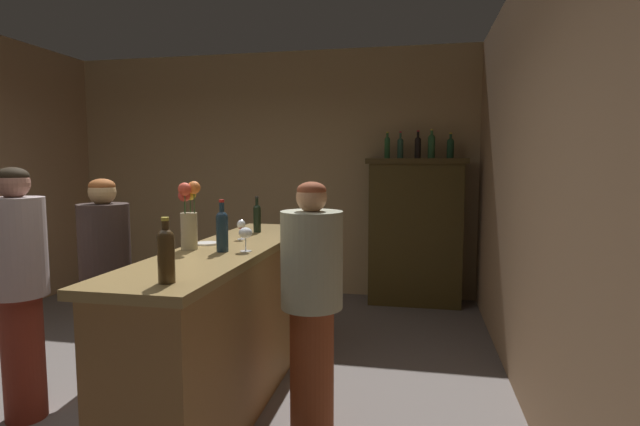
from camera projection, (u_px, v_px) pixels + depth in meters
name	position (u px, v px, depth m)	size (l,w,h in m)	color
floor	(115.00, 420.00, 3.04)	(8.44, 8.44, 0.00)	#69615D
wall_back	(270.00, 174.00, 6.12)	(5.18, 0.12, 2.97)	tan
wall_right	(574.00, 187.00, 2.38)	(0.12, 6.61, 2.97)	tan
bar_counter	(230.00, 323.00, 3.24)	(0.58, 2.42, 1.06)	olive
display_cabinet	(415.00, 229.00, 5.52)	(1.11, 0.45, 1.66)	#3E3113
wine_bottle_rose	(257.00, 217.00, 3.84)	(0.06, 0.06, 0.29)	black
wine_bottle_malbec	(222.00, 229.00, 2.98)	(0.07, 0.07, 0.32)	#1B2E3C
wine_bottle_syrah	(166.00, 253.00, 2.18)	(0.08, 0.08, 0.30)	#44311A
wine_glass_front	(246.00, 234.00, 2.98)	(0.08, 0.08, 0.15)	white
wine_glass_mid	(241.00, 226.00, 3.47)	(0.06, 0.06, 0.14)	white
flower_arrangement	(189.00, 214.00, 3.04)	(0.14, 0.15, 0.43)	tan
cheese_plate	(207.00, 243.00, 3.26)	(0.15, 0.15, 0.01)	white
display_bottle_left	(387.00, 146.00, 5.49)	(0.06, 0.06, 0.30)	#235129
display_bottle_midleft	(400.00, 147.00, 5.46)	(0.07, 0.07, 0.30)	#244434
display_bottle_center	(418.00, 146.00, 5.42)	(0.07, 0.07, 0.31)	black
display_bottle_midright	(431.00, 145.00, 5.39)	(0.08, 0.08, 0.32)	#28532D
display_bottle_right	(450.00, 147.00, 5.35)	(0.08, 0.08, 0.28)	#183B24
patron_in_navy	(106.00, 273.00, 3.47)	(0.35, 0.35, 1.50)	#465E4C
patron_in_grey	(19.00, 283.00, 2.98)	(0.34, 0.34, 1.58)	maroon
bartender	(312.00, 301.00, 2.78)	(0.36, 0.36, 1.50)	brown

